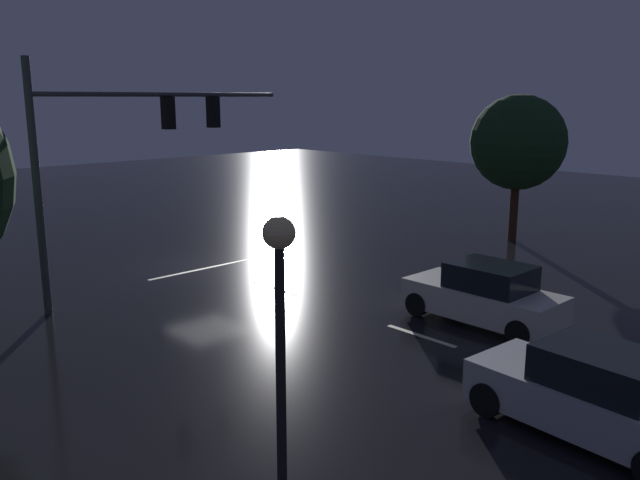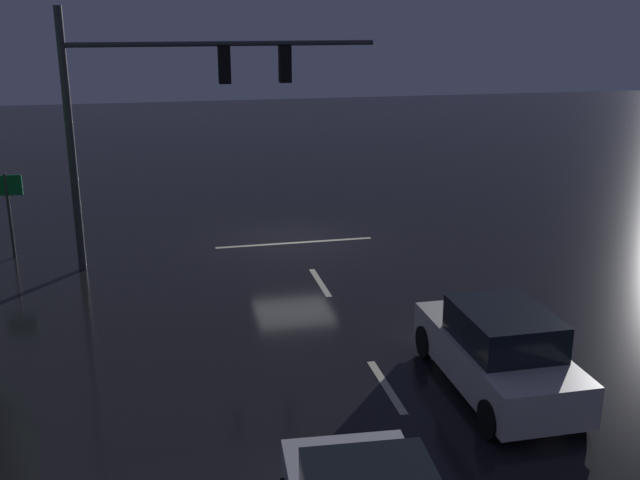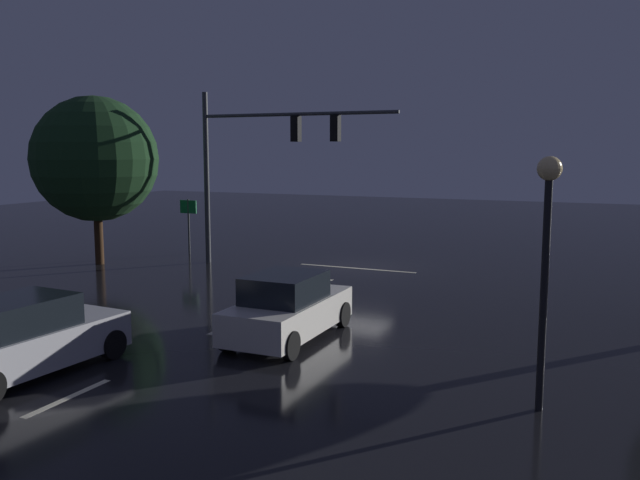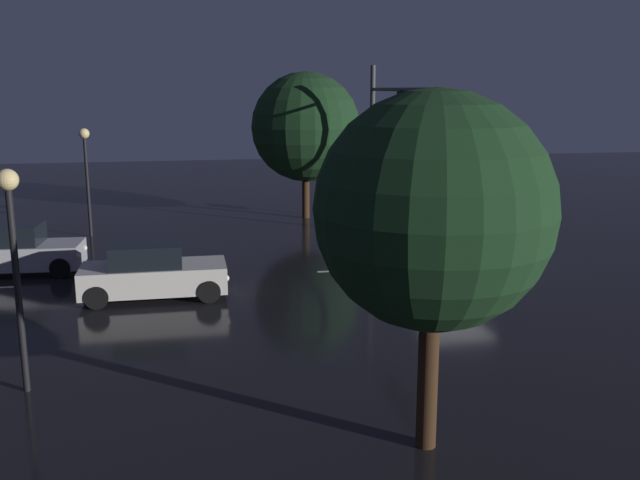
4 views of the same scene
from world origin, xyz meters
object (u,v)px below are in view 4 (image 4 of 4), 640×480
(street_lamp_left_kerb, at_px, (13,237))
(route_sign, at_px, (392,184))
(traffic_signal_assembly, at_px, (390,124))
(tree_right_near, at_px, (306,127))
(car_approaching, at_px, (152,272))
(tree_left_near, at_px, (433,212))
(street_lamp_right_kerb, at_px, (86,160))
(car_distant, at_px, (15,250))

(street_lamp_left_kerb, height_order, route_sign, street_lamp_left_kerb)
(traffic_signal_assembly, relative_size, tree_right_near, 1.22)
(car_approaching, relative_size, route_sign, 1.71)
(tree_left_near, bearing_deg, street_lamp_right_kerb, 22.07)
(street_lamp_left_kerb, bearing_deg, tree_left_near, -116.91)
(street_lamp_left_kerb, relative_size, street_lamp_right_kerb, 1.02)
(car_approaching, bearing_deg, street_lamp_right_kerb, 16.97)
(car_distant, xyz_separation_m, street_lamp_right_kerb, (5.89, -1.75, 2.46))
(street_lamp_left_kerb, bearing_deg, tree_right_near, -26.10)
(traffic_signal_assembly, xyz_separation_m, car_distant, (-1.85, 13.81, -4.04))
(car_distant, distance_m, tree_right_near, 14.80)
(traffic_signal_assembly, xyz_separation_m, tree_right_near, (6.64, 2.23, -0.43))
(car_distant, relative_size, tree_right_near, 0.64)
(street_lamp_right_kerb, bearing_deg, tree_right_near, -75.13)
(traffic_signal_assembly, height_order, car_approaching, traffic_signal_assembly)
(traffic_signal_assembly, distance_m, route_sign, 5.82)
(tree_right_near, bearing_deg, car_approaching, 151.06)
(tree_left_near, bearing_deg, route_sign, -14.98)
(traffic_signal_assembly, distance_m, tree_right_near, 7.02)
(car_approaching, relative_size, street_lamp_left_kerb, 0.93)
(street_lamp_right_kerb, distance_m, tree_right_near, 10.23)
(car_approaching, bearing_deg, route_sign, -45.43)
(traffic_signal_assembly, xyz_separation_m, tree_left_near, (-15.90, 3.97, -0.62))
(tree_left_near, bearing_deg, tree_right_near, -4.41)
(traffic_signal_assembly, xyz_separation_m, street_lamp_right_kerb, (4.03, 12.05, -1.58))
(street_lamp_left_kerb, xyz_separation_m, tree_left_near, (-3.78, -7.45, 0.91))
(car_distant, height_order, tree_right_near, tree_right_near)
(car_approaching, height_order, tree_right_near, tree_right_near)
(car_approaching, xyz_separation_m, tree_right_near, (12.37, -6.84, 3.61))
(car_approaching, relative_size, street_lamp_right_kerb, 0.95)
(street_lamp_left_kerb, distance_m, route_sign, 21.32)
(car_approaching, bearing_deg, car_distant, 50.69)
(traffic_signal_assembly, height_order, route_sign, traffic_signal_assembly)
(car_distant, bearing_deg, route_sign, -66.78)
(car_approaching, distance_m, car_distant, 6.12)
(traffic_signal_assembly, distance_m, tree_left_near, 16.40)
(street_lamp_left_kerb, xyz_separation_m, street_lamp_right_kerb, (16.15, 0.63, -0.05))
(traffic_signal_assembly, height_order, street_lamp_left_kerb, traffic_signal_assembly)
(street_lamp_right_kerb, distance_m, tree_left_near, 21.53)
(traffic_signal_assembly, xyz_separation_m, route_sign, (4.73, -1.55, -3.00))
(car_distant, relative_size, street_lamp_right_kerb, 0.97)
(traffic_signal_assembly, distance_m, street_lamp_left_kerb, 16.72)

